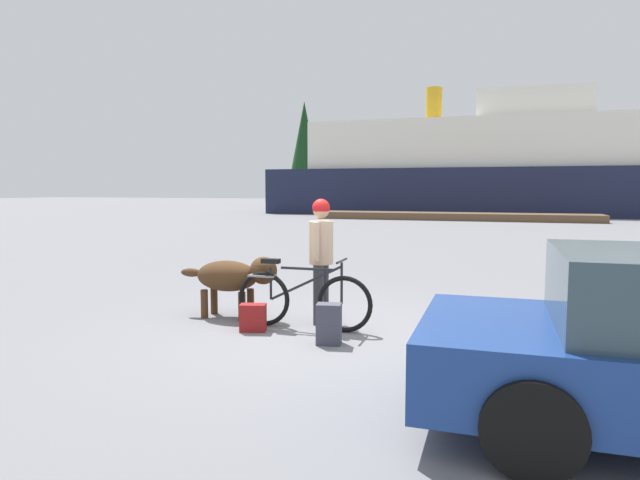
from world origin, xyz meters
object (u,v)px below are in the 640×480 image
backpack (329,324)px  person_cyclist (321,250)px  bicycle (302,299)px  handbag_pannier (253,318)px  dog (234,276)px  ferry_boat (487,169)px

backpack → person_cyclist: bearing=112.9°
bicycle → handbag_pannier: bicycle is taller
dog → ferry_boat: (2.70, 32.50, 2.47)m
bicycle → person_cyclist: bearing=69.3°
backpack → handbag_pannier: backpack is taller
person_cyclist → bicycle: bearing=-110.7°
person_cyclist → ferry_boat: 32.51m
bicycle → dog: 1.15m
handbag_pannier → ferry_boat: (2.15, 33.08, 2.87)m
bicycle → backpack: size_ratio=3.82×
backpack → ferry_boat: ferry_boat is taller
bicycle → ferry_boat: bearing=87.2°
dog → handbag_pannier: dog is taller
backpack → ferry_boat: (1.08, 33.34, 2.81)m
handbag_pannier → ferry_boat: ferry_boat is taller
ferry_boat → bicycle: bearing=-92.8°
person_cyclist → handbag_pannier: bearing=-135.7°
bicycle → ferry_boat: 32.92m
person_cyclist → dog: 1.31m
person_cyclist → dog: (-1.24, -0.08, -0.41)m
dog → ferry_boat: size_ratio=0.05×
bicycle → dog: bicycle is taller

